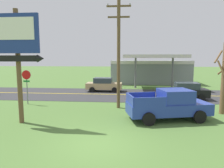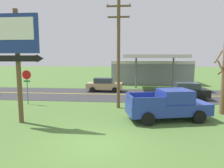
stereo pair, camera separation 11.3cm
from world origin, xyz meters
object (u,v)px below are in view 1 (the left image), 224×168
at_px(motel_sign, 17,46).
at_px(car_tan_mid_lane, 104,85).
at_px(gas_station, 150,71).
at_px(car_black_near_lane, 185,91).
at_px(pickup_blue_parked_on_lawn, 169,105).
at_px(utility_pole, 119,51).
at_px(stop_sign, 27,81).

distance_m(motel_sign, car_tan_mid_lane, 13.39).
height_order(gas_station, car_tan_mid_lane, gas_station).
bearing_deg(car_tan_mid_lane, car_black_near_lane, -25.39).
bearing_deg(pickup_blue_parked_on_lawn, gas_station, 88.41).
distance_m(gas_station, car_tan_mid_lane, 10.89).
bearing_deg(pickup_blue_parked_on_lawn, motel_sign, -169.98).
bearing_deg(car_black_near_lane, motel_sign, -144.84).
bearing_deg(gas_station, motel_sign, -114.44).
bearing_deg(utility_pole, stop_sign, 175.96).
bearing_deg(car_black_near_lane, stop_sign, -166.56).
relative_size(stop_sign, gas_station, 0.25).
bearing_deg(stop_sign, utility_pole, -4.04).
xyz_separation_m(stop_sign, gas_station, (11.88, 16.24, -0.08)).
height_order(pickup_blue_parked_on_lawn, car_tan_mid_lane, pickup_blue_parked_on_lawn).
xyz_separation_m(pickup_blue_parked_on_lawn, car_tan_mid_lane, (-5.66, 10.75, -0.13)).
distance_m(utility_pole, car_tan_mid_lane, 9.00).
xyz_separation_m(pickup_blue_parked_on_lawn, car_black_near_lane, (2.77, 6.75, -0.13)).
distance_m(car_black_near_lane, car_tan_mid_lane, 9.33).
distance_m(pickup_blue_parked_on_lawn, car_black_near_lane, 7.30).
distance_m(utility_pole, pickup_blue_parked_on_lawn, 5.66).
bearing_deg(car_tan_mid_lane, stop_sign, -127.57).
xyz_separation_m(car_black_near_lane, car_tan_mid_lane, (-8.43, 4.00, 0.00)).
height_order(stop_sign, pickup_blue_parked_on_lawn, stop_sign).
height_order(gas_station, car_black_near_lane, gas_station).
xyz_separation_m(stop_sign, car_black_near_lane, (14.10, 3.37, -1.20)).
relative_size(car_black_near_lane, car_tan_mid_lane, 1.00).
xyz_separation_m(utility_pole, gas_station, (3.98, 16.80, -2.52)).
height_order(stop_sign, car_tan_mid_lane, stop_sign).
distance_m(motel_sign, stop_sign, 6.07).
bearing_deg(car_tan_mid_lane, gas_station, 55.02).
bearing_deg(motel_sign, gas_station, 65.56).
height_order(motel_sign, stop_sign, motel_sign).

